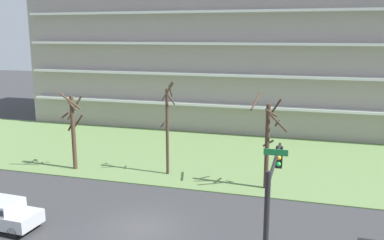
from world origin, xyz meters
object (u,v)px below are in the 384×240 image
Objects in this scene: tree_far_left at (73,128)px; traffic_signal_mast at (271,207)px; sedan_silver_center_left at (0,212)px; tree_left at (167,127)px; tree_center at (268,140)px.

tree_far_left is 20.29m from traffic_signal_mast.
traffic_signal_mast reaches higher than sedan_silver_center_left.
tree_left is 15.98m from traffic_signal_mast.
tree_center reaches higher than sedan_silver_center_left.
tree_center is at bearing -7.13° from tree_left.
sedan_silver_center_left is at bearing 168.73° from traffic_signal_mast.
tree_left reaches higher than sedan_silver_center_left.
tree_center is 16.43m from sedan_silver_center_left.
tree_center is at bearing -0.39° from tree_far_left.
sedan_silver_center_left is (1.41, -9.73, -2.36)m from tree_far_left.
sedan_silver_center_left is at bearing -81.74° from tree_far_left.
sedan_silver_center_left is (-13.07, -9.63, -2.52)m from tree_center.
tree_left is at bearing 63.94° from sedan_silver_center_left.
traffic_signal_mast is (8.66, -13.42, 0.54)m from tree_left.
tree_left is 7.33m from tree_center.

